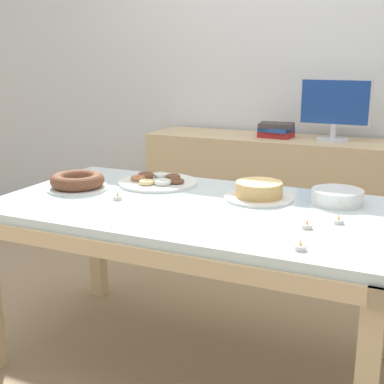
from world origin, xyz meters
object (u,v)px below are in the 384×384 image
Objects in this scene: computer_monitor at (334,110)px; tealight_near_cakes at (118,197)px; tealight_right_edge at (300,247)px; tealight_near_front at (307,226)px; plate_stack at (337,197)px; cake_chocolate_round at (259,192)px; pastry_platter at (158,181)px; cake_golden_bundt at (78,182)px; tealight_left_edge at (339,221)px; book_stack at (276,130)px.

tealight_near_cakes is at bearing -113.20° from computer_monitor.
tealight_right_edge is at bearing -82.83° from computer_monitor.
computer_monitor is 10.60× the size of tealight_near_front.
plate_stack is 0.91m from tealight_near_cakes.
computer_monitor is at bearing 85.97° from cake_chocolate_round.
pastry_platter is at bearing 173.06° from cake_chocolate_round.
tealight_right_edge is at bearing -82.44° from tealight_near_front.
cake_golden_bundt is 1.31× the size of plate_stack.
plate_stack is at bearing 101.09° from tealight_left_edge.
tealight_left_edge is at bearing -28.42° from cake_chocolate_round.
cake_golden_bundt is at bearing 162.65° from tealight_right_edge.
tealight_right_edge is (0.82, -0.58, -0.00)m from pastry_platter.
computer_monitor is at bearing 101.29° from tealight_left_edge.
cake_chocolate_round is 7.29× the size of tealight_right_edge.
pastry_platter is (0.28, 0.24, -0.02)m from cake_golden_bundt.
cake_chocolate_round reaches higher than cake_golden_bundt.
book_stack is at bearing 114.36° from tealight_left_edge.
tealight_near_front is at bearing -70.17° from book_stack.
cake_chocolate_round is 1.06× the size of cake_golden_bundt.
tealight_near_front is (0.19, -1.50, -0.26)m from computer_monitor.
cake_chocolate_round is at bearing 132.11° from tealight_near_front.
tealight_near_front is at bearing -131.27° from tealight_left_edge.
plate_stack is at bearing 12.36° from cake_golden_bundt.
computer_monitor is 10.60× the size of tealight_near_cakes.
tealight_near_front is (0.54, -1.51, -0.11)m from book_stack.
book_stack is 0.83× the size of cake_golden_bundt.
cake_golden_bundt is at bearing 173.43° from tealight_near_front.
cake_golden_bundt is 6.87× the size of tealight_right_edge.
plate_stack is (0.31, 0.07, -0.00)m from cake_chocolate_round.
book_stack reaches higher than plate_stack.
cake_golden_bundt is 1.15m from tealight_right_edge.
tealight_near_front is (1.07, -0.12, -0.02)m from cake_golden_bundt.
tealight_near_cakes is at bearing -176.41° from tealight_left_edge.
tealight_left_edge and tealight_near_front have the same top height.
pastry_platter is 9.32× the size of tealight_near_cakes.
plate_stack reaches higher than pastry_platter.
tealight_left_edge and tealight_near_cakes have the same top height.
cake_golden_bundt is at bearing -139.55° from pastry_platter.
computer_monitor is 1.54× the size of cake_golden_bundt.
computer_monitor reaches higher than tealight_left_edge.
plate_stack is at bearing -78.67° from computer_monitor.
pastry_platter is at bearing 155.20° from tealight_near_front.
tealight_right_edge is at bearing -100.88° from tealight_left_edge.
tealight_near_front is (-0.09, -0.10, 0.00)m from tealight_left_edge.
book_stack is (-0.36, 0.00, -0.14)m from computer_monitor.
book_stack is at bearing 117.11° from plate_stack.
book_stack is at bearing 102.66° from cake_chocolate_round.
tealight_right_edge is 1.00× the size of tealight_left_edge.
plate_stack is (0.83, 0.00, 0.02)m from pastry_platter.
cake_chocolate_round is at bearing 151.58° from tealight_left_edge.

